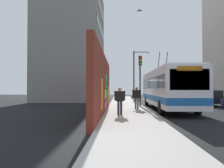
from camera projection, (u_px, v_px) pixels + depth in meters
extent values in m
plane|color=black|center=(144.00, 108.00, 19.00)|extent=(80.00, 80.00, 0.00)
cube|color=#ADA8A0|center=(126.00, 107.00, 19.06)|extent=(48.00, 3.20, 0.15)
cube|color=maroon|center=(103.00, 85.00, 14.84)|extent=(13.37, 0.30, 4.06)
cube|color=#33D8E5|center=(107.00, 85.00, 17.02)|extent=(1.01, 0.02, 1.00)
cube|color=yellow|center=(108.00, 94.00, 19.06)|extent=(0.82, 0.02, 1.63)
cube|color=#F2338C|center=(106.00, 103.00, 15.36)|extent=(1.80, 0.02, 0.68)
cube|color=yellow|center=(105.00, 95.00, 15.10)|extent=(0.89, 0.02, 0.80)
cube|color=green|center=(107.00, 86.00, 16.56)|extent=(1.51, 0.02, 1.72)
cube|color=orange|center=(102.00, 94.00, 11.96)|extent=(1.10, 0.02, 1.77)
cube|color=gray|center=(74.00, 43.00, 32.52)|extent=(13.84, 8.32, 17.33)
cube|color=black|center=(101.00, 71.00, 32.29)|extent=(11.76, 0.04, 1.10)
cube|color=black|center=(101.00, 50.00, 32.36)|extent=(11.76, 0.04, 1.10)
cube|color=black|center=(101.00, 29.00, 32.42)|extent=(11.76, 0.04, 1.10)
cube|color=black|center=(101.00, 9.00, 32.49)|extent=(11.76, 0.04, 1.10)
cube|color=silver|center=(167.00, 88.00, 17.86)|extent=(11.64, 2.65, 2.71)
cube|color=silver|center=(167.00, 71.00, 17.89)|extent=(11.18, 2.44, 0.12)
cube|color=#1959A5|center=(167.00, 98.00, 17.85)|extent=(11.66, 2.67, 0.44)
cube|color=black|center=(190.00, 79.00, 12.08)|extent=(0.04, 2.25, 1.22)
cube|color=black|center=(167.00, 83.00, 17.87)|extent=(10.71, 2.68, 0.87)
cube|color=orange|center=(189.00, 68.00, 12.10)|extent=(0.06, 1.46, 0.28)
cylinder|color=black|center=(166.00, 64.00, 19.64)|extent=(1.43, 0.06, 2.00)
cylinder|color=black|center=(158.00, 64.00, 19.67)|extent=(1.43, 0.06, 2.00)
cylinder|color=black|center=(198.00, 107.00, 14.08)|extent=(1.00, 0.28, 1.00)
cylinder|color=black|center=(161.00, 107.00, 14.15)|extent=(1.00, 0.28, 1.00)
cylinder|color=black|center=(170.00, 101.00, 21.52)|extent=(1.00, 0.28, 1.00)
cylinder|color=black|center=(147.00, 101.00, 21.60)|extent=(1.00, 0.28, 1.00)
cube|color=black|center=(210.00, 99.00, 21.55)|extent=(4.22, 1.87, 0.66)
cube|color=black|center=(209.00, 93.00, 21.65)|extent=(2.53, 1.68, 0.60)
cylinder|color=black|center=(207.00, 104.00, 20.18)|extent=(0.64, 0.22, 0.64)
cylinder|color=black|center=(212.00, 102.00, 22.91)|extent=(0.64, 0.22, 0.64)
cylinder|color=black|center=(196.00, 102.00, 22.96)|extent=(0.64, 0.22, 0.64)
cylinder|color=#1E1E2D|center=(121.00, 108.00, 12.99)|extent=(0.14, 0.14, 0.83)
cylinder|color=#1E1E2D|center=(118.00, 108.00, 13.00)|extent=(0.14, 0.14, 0.83)
cube|color=black|center=(120.00, 96.00, 13.01)|extent=(0.22, 0.49, 0.63)
cylinder|color=black|center=(125.00, 96.00, 13.00)|extent=(0.09, 0.09, 0.59)
cylinder|color=black|center=(115.00, 96.00, 13.02)|extent=(0.09, 0.09, 0.59)
sphere|color=tan|center=(120.00, 89.00, 13.02)|extent=(0.23, 0.23, 0.23)
cylinder|color=#595960|center=(138.00, 104.00, 16.65)|extent=(0.14, 0.14, 0.86)
cylinder|color=#595960|center=(136.00, 104.00, 16.66)|extent=(0.14, 0.14, 0.86)
cube|color=black|center=(137.00, 94.00, 16.67)|extent=(0.22, 0.50, 0.64)
cylinder|color=black|center=(141.00, 94.00, 16.66)|extent=(0.09, 0.09, 0.61)
cylinder|color=black|center=(133.00, 94.00, 16.68)|extent=(0.09, 0.09, 0.61)
sphere|color=#936B4C|center=(137.00, 88.00, 16.68)|extent=(0.23, 0.23, 0.23)
cube|color=#593319|center=(132.00, 97.00, 16.68)|extent=(0.14, 0.10, 0.24)
cylinder|color=#2D382D|center=(140.00, 81.00, 18.78)|extent=(0.14, 0.14, 4.51)
cube|color=black|center=(140.00, 61.00, 18.60)|extent=(0.20, 0.28, 0.84)
sphere|color=red|center=(140.00, 57.00, 18.50)|extent=(0.18, 0.18, 0.18)
sphere|color=yellow|center=(140.00, 60.00, 18.49)|extent=(0.18, 0.18, 0.18)
sphere|color=green|center=(140.00, 64.00, 18.49)|extent=(0.18, 0.18, 0.18)
cylinder|color=#4C4C51|center=(134.00, 76.00, 25.13)|extent=(0.18, 0.18, 6.08)
cylinder|color=#4C4C51|center=(141.00, 52.00, 25.16)|extent=(0.10, 1.71, 0.10)
ellipsoid|color=silver|center=(148.00, 52.00, 25.13)|extent=(0.44, 0.28, 0.20)
ellipsoid|color=#47474C|center=(139.00, 11.00, 19.67)|extent=(0.32, 0.14, 0.12)
cube|color=#47474C|center=(141.00, 10.00, 19.67)|extent=(0.20, 0.24, 0.18)
cube|color=#47474C|center=(138.00, 10.00, 19.68)|extent=(0.20, 0.24, 0.18)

